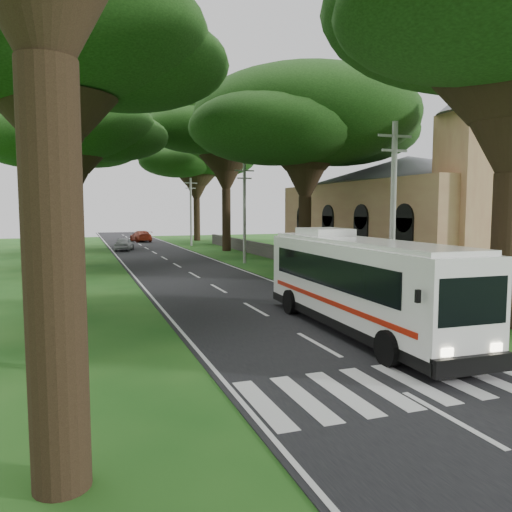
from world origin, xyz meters
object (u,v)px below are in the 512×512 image
Objects in this scene: pole_near at (393,213)px; distant_car_c at (141,236)px; pole_mid at (244,211)px; distant_car_a at (124,244)px; pedestrian at (55,341)px; pole_far at (191,211)px; church at (409,202)px; coach_bus at (358,282)px.

distant_car_c is (-4.70, 49.70, -3.42)m from pole_near.
pole_mid is 1.99× the size of distant_car_a.
pole_mid is 5.15× the size of pedestrian.
pole_near is 5.15× the size of pedestrian.
pedestrian is at bearing 73.57° from distant_car_c.
distant_car_c is (-4.70, 9.70, -3.42)m from pole_far.
pole_mid is 20.00m from pole_far.
church is 19.88m from pole_near.
pole_near is at bearing 42.00° from coach_bus.
church is 24.42m from coach_bus.
pole_mid is (-12.36, 4.45, -0.73)m from church.
coach_bus is at bearing -94.51° from pole_far.
pole_near is 1.58× the size of distant_car_c.
church is 4.74× the size of distant_car_c.
pole_near is at bearing -90.00° from pole_far.
pedestrian reaches higher than distant_car_c.
coach_bus is (-3.38, -22.86, -2.40)m from pole_mid.
pole_near is 1.99× the size of distant_car_a.
coach_bus is (-3.38, -42.86, -2.40)m from pole_far.
distant_car_a is (-4.71, 38.65, -1.06)m from coach_bus.
pole_mid reaches higher than distant_car_c.
pole_mid is 18.08m from distant_car_a.
pole_near is 0.71× the size of coach_bus.
coach_bus is 7.25× the size of pedestrian.
coach_bus reaches higher than distant_car_c.
church is at bearing 149.15° from distant_car_a.
pole_near is 5.04m from coach_bus.
church reaches higher than pole_mid.
pole_far is 1.99× the size of distant_car_a.
church reaches higher than pole_near.
church is 29.08m from distant_car_a.
pole_far is 43.06m from coach_bus.
pole_near reaches higher than distant_car_a.
pedestrian is at bearing -173.03° from coach_bus.
pole_mid is 0.71× the size of coach_bus.
pedestrian is (-13.32, -43.76, -3.40)m from pole_far.
pedestrian is at bearing -143.08° from church.
pole_near is (-12.36, -15.55, -0.73)m from church.
pole_far is 9.75m from distant_car_a.
church is 3.00× the size of pole_near.
distant_car_c is (-4.70, 29.70, -3.42)m from pole_mid.
pole_near is 50.04m from distant_car_c.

